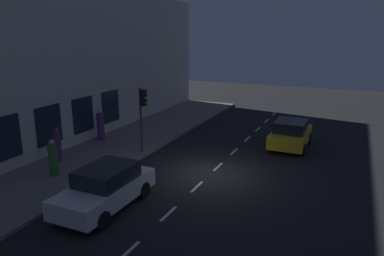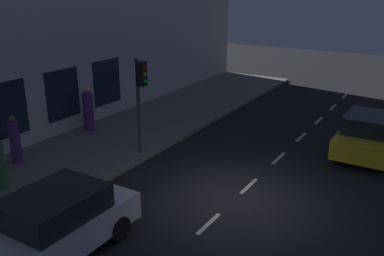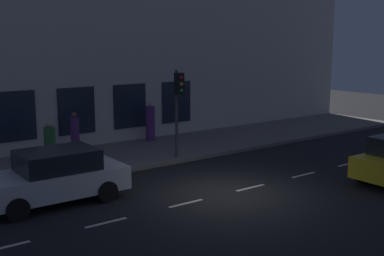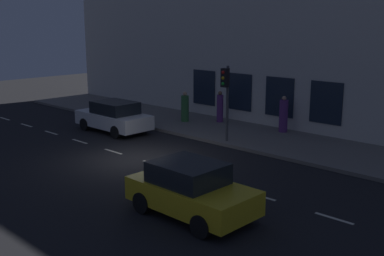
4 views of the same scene
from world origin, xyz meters
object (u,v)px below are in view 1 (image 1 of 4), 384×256
(pedestrian_0, at_px, (58,146))
(pedestrian_1, at_px, (53,159))
(traffic_light, at_px, (143,107))
(parked_car_0, at_px, (290,134))
(parked_car_1, at_px, (106,187))
(pedestrian_2, at_px, (101,126))

(pedestrian_0, height_order, pedestrian_1, pedestrian_0)
(traffic_light, xyz_separation_m, pedestrian_0, (3.16, 2.99, -1.67))
(parked_car_0, bearing_deg, parked_car_1, -115.67)
(pedestrian_0, bearing_deg, pedestrian_1, 23.01)
(traffic_light, distance_m, pedestrian_1, 5.19)
(traffic_light, xyz_separation_m, parked_car_1, (-1.92, 5.82, -1.82))
(parked_car_0, xyz_separation_m, pedestrian_2, (10.50, 3.63, 0.19))
(pedestrian_2, bearing_deg, parked_car_0, 139.13)
(pedestrian_0, height_order, pedestrian_2, pedestrian_2)
(pedestrian_0, bearing_deg, parked_car_1, 45.08)
(parked_car_1, bearing_deg, traffic_light, -72.01)
(traffic_light, height_order, parked_car_0, traffic_light)
(pedestrian_1, bearing_deg, parked_car_1, -164.33)
(parked_car_0, relative_size, pedestrian_0, 2.25)
(pedestrian_0, xyz_separation_m, pedestrian_1, (-1.21, 1.51, -0.04))
(parked_car_0, height_order, pedestrian_2, pedestrian_2)
(traffic_light, height_order, pedestrian_0, traffic_light)
(pedestrian_1, distance_m, pedestrian_2, 5.58)
(traffic_light, relative_size, pedestrian_0, 2.02)
(traffic_light, bearing_deg, pedestrian_0, 43.39)
(traffic_light, bearing_deg, pedestrian_2, -13.69)
(pedestrian_1, bearing_deg, traffic_light, -78.89)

